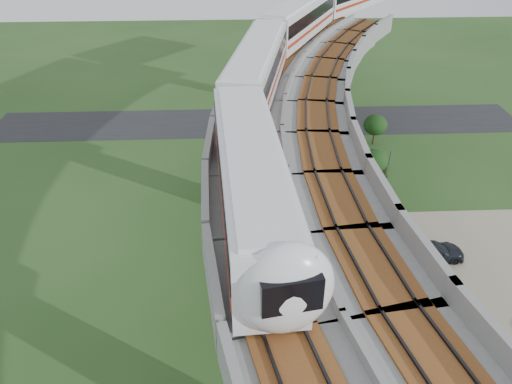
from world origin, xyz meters
TOP-DOWN VIEW (x-y plane):
  - ground at (0.00, 0.00)m, footprint 160.00×160.00m
  - dirt_lot at (14.00, -2.00)m, footprint 18.00×26.00m
  - asphalt_road at (0.00, 30.00)m, footprint 60.00×8.00m
  - viaduct at (3.84, 0.00)m, footprint 19.58×73.98m
  - metro_train at (3.08, 17.85)m, footprint 21.88×58.45m
  - fence at (9.75, 0.00)m, footprint 3.87×38.73m
  - tree_0 at (11.75, 23.81)m, footprint 2.48×2.48m
  - tree_1 at (9.62, 15.82)m, footprint 2.47×2.47m
  - tree_2 at (6.39, 6.98)m, footprint 2.51×2.51m
  - tree_3 at (6.70, -0.35)m, footprint 2.82×2.82m
  - car_white at (12.19, -5.41)m, footprint 1.71×3.25m
  - car_dark at (11.42, 4.94)m, footprint 4.80×2.24m

SIDE VIEW (x-z plane):
  - ground at x=0.00m, z-range 0.00..0.00m
  - asphalt_road at x=0.00m, z-range 0.00..0.03m
  - dirt_lot at x=14.00m, z-range 0.00..0.04m
  - car_white at x=12.19m, z-range 0.04..1.09m
  - car_dark at x=11.42m, z-range 0.04..1.40m
  - fence at x=9.75m, z-range 0.00..1.50m
  - tree_3 at x=6.70m, z-range 0.37..3.51m
  - tree_0 at x=11.75m, z-range 0.57..3.83m
  - tree_2 at x=6.39m, z-range 0.58..3.88m
  - tree_1 at x=9.62m, z-range 0.65..4.06m
  - viaduct at x=3.84m, z-range 3.35..14.75m
  - metro_train at x=3.08m, z-range 10.49..14.13m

